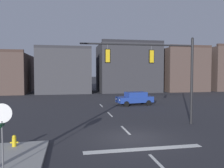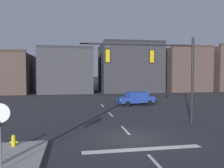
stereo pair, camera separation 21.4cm
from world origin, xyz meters
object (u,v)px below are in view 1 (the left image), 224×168
at_px(signal_mast_near_side, 160,65).
at_px(fire_hydrant, 14,143).
at_px(car_lot_nearside, 135,98).
at_px(stop_sign, 2,121).

distance_m(signal_mast_near_side, fire_hydrant, 11.13).
relative_size(signal_mast_near_side, car_lot_nearside, 1.88).
xyz_separation_m(stop_sign, car_lot_nearside, (10.57, 17.60, -1.29)).
xyz_separation_m(stop_sign, fire_hydrant, (-0.29, 3.17, -1.82)).
height_order(signal_mast_near_side, fire_hydrant, signal_mast_near_side).
xyz_separation_m(car_lot_nearside, fire_hydrant, (-10.86, -14.43, -0.53)).
bearing_deg(signal_mast_near_side, stop_sign, -143.73).
height_order(signal_mast_near_side, car_lot_nearside, signal_mast_near_side).
height_order(car_lot_nearside, fire_hydrant, car_lot_nearside).
xyz_separation_m(signal_mast_near_side, stop_sign, (-9.33, -6.84, -2.40)).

